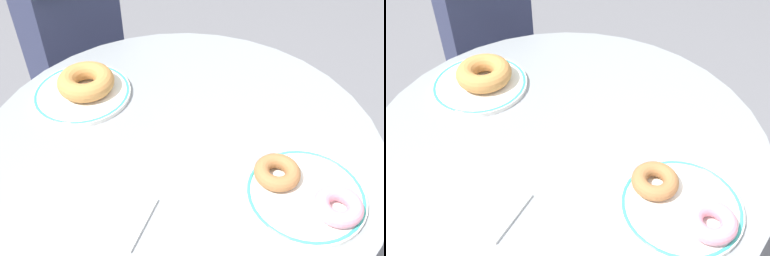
% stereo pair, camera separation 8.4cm
% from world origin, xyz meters
% --- Properties ---
extents(cafe_table, '(0.79, 0.79, 0.75)m').
position_xyz_m(cafe_table, '(0.00, 0.00, 0.53)').
color(cafe_table, gray).
rests_on(cafe_table, ground).
extents(plate_left, '(0.21, 0.21, 0.01)m').
position_xyz_m(plate_left, '(-0.25, -0.01, 0.76)').
color(plate_left, white).
rests_on(plate_left, cafe_table).
extents(plate_right, '(0.20, 0.20, 0.01)m').
position_xyz_m(plate_right, '(0.25, 0.02, 0.76)').
color(plate_right, white).
rests_on(plate_right, cafe_table).
extents(donut_old_fashioned, '(0.17, 0.17, 0.04)m').
position_xyz_m(donut_old_fashioned, '(-0.25, -0.00, 0.79)').
color(donut_old_fashioned, '#BC7F42').
rests_on(donut_old_fashioned, plate_left).
extents(donut_pink_frosted, '(0.09, 0.09, 0.03)m').
position_xyz_m(donut_pink_frosted, '(0.31, 0.01, 0.78)').
color(donut_pink_frosted, pink).
rests_on(donut_pink_frosted, plate_right).
extents(donut_cinnamon, '(0.11, 0.11, 0.03)m').
position_xyz_m(donut_cinnamon, '(0.20, 0.02, 0.78)').
color(donut_cinnamon, '#A36B3D').
rests_on(donut_cinnamon, plate_right).
extents(paper_napkin, '(0.15, 0.13, 0.01)m').
position_xyz_m(paper_napkin, '(0.01, -0.21, 0.76)').
color(paper_napkin, white).
rests_on(paper_napkin, cafe_table).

